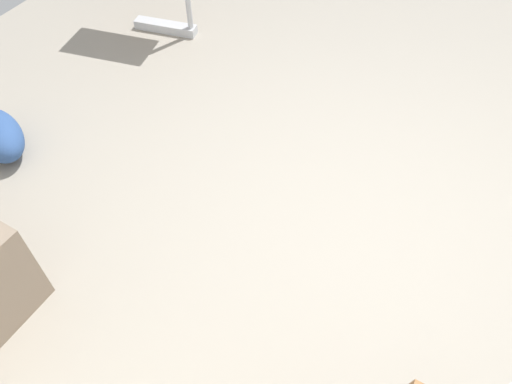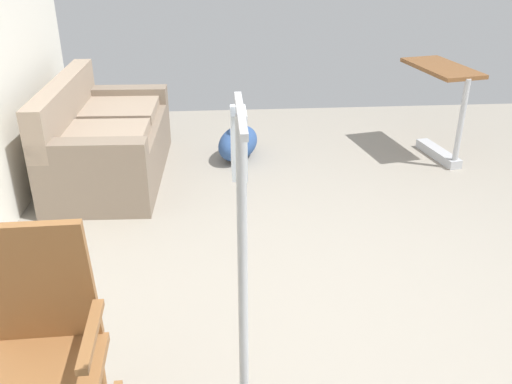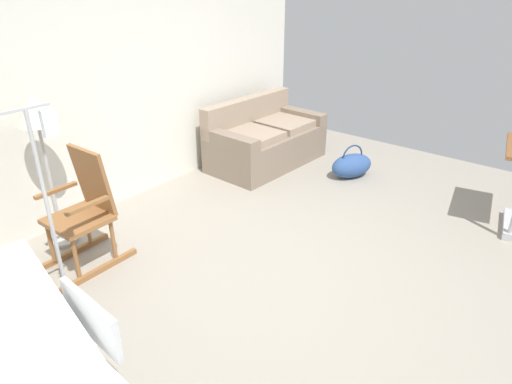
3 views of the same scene
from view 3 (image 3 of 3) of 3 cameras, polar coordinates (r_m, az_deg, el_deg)
name	(u,v)px [view 3 (image 3 of 3)]	position (r m, az deg, el deg)	size (l,w,h in m)	color
ground_plane	(294,279)	(3.97, 4.75, -10.78)	(7.39, 7.39, 0.00)	gray
back_wall	(105,81)	(5.06, -18.40, 13.07)	(6.11, 0.10, 2.70)	silver
couch	(265,142)	(6.14, 1.13, 6.35)	(1.63, 0.90, 0.85)	#7D6C5C
rocking_chair	(85,211)	(4.20, -20.72, -2.22)	(0.77, 0.52, 1.05)	brown
floor_lamp	(37,119)	(4.37, -25.81, 8.24)	(0.34, 0.34, 1.48)	#B2B5BA
duffel_bag	(352,165)	(5.89, 11.91, 3.29)	(0.64, 0.52, 0.43)	#2D4C84
iv_pole	(72,309)	(3.51, -22.08, -13.46)	(0.44, 0.44, 1.69)	#B2B5BA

